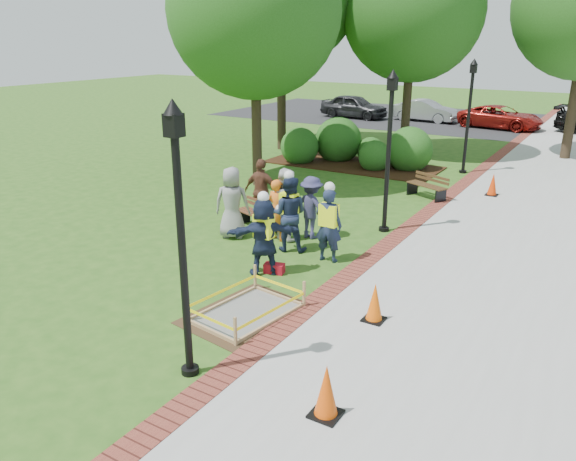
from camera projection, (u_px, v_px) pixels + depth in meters
The scene contains 33 objects.
ground at pixel (239, 287), 11.91m from camera, with size 100.00×100.00×0.00m, color #285116.
sidewalk at pixel (558, 206), 17.51m from camera, with size 6.00×60.00×0.02m, color #9E9E99.
brick_edging at pixel (454, 192), 19.10m from camera, with size 0.50×60.00×0.03m, color maroon.
mulch_bed at pixel (352, 165), 23.05m from camera, with size 7.00×3.00×0.05m, color #381E0F.
parking_lot at pixel (505, 124), 33.67m from camera, with size 36.00×12.00×0.01m, color black.
wet_concrete_pad at pixel (246, 303), 10.65m from camera, with size 2.01×2.52×0.55m.
bench_near at pixel (256, 220), 15.41m from camera, with size 1.49×0.90×0.77m.
bench_far at pixel (426, 191), 18.31m from camera, with size 1.47×1.00×0.76m.
cone_front at pixel (326, 392), 7.73m from camera, with size 0.42×0.42×0.82m.
cone_back at pixel (375, 303), 10.36m from camera, with size 0.39×0.39×0.77m.
cone_far at pixel (493, 185), 18.54m from camera, with size 0.38×0.38×0.76m.
toolbox at pixel (274, 268), 12.57m from camera, with size 0.44×0.24×0.22m, color #AF0D1F.
lamp_near at pixel (180, 224), 8.06m from camera, with size 0.28×0.28×4.26m.
lamp_mid at pixel (389, 140), 14.51m from camera, with size 0.28×0.28×4.26m.
lamp_far at pixel (469, 108), 20.96m from camera, with size 0.28×0.28×4.26m.
tree_left at pixel (254, 11), 18.19m from camera, with size 5.70×5.70×8.67m.
tree_back at pixel (413, 10), 23.16m from camera, with size 5.85×5.85×8.97m.
shrub_a at pixel (300, 163), 23.52m from camera, with size 1.59×1.59×1.59m, color #204C15.
shrub_b at pixel (338, 160), 24.04m from camera, with size 1.96×1.96×1.96m, color #204C15.
shrub_c at pixel (374, 170), 22.26m from camera, with size 1.26×1.26×1.26m, color #204C15.
shrub_d at pixel (408, 169), 22.33m from camera, with size 1.83×1.83×1.83m, color #204C15.
shrub_e at pixel (370, 162), 23.68m from camera, with size 1.12×1.12×1.12m, color #204C15.
casual_person_a at pixel (232, 203), 14.53m from camera, with size 0.71×0.60×1.88m.
casual_person_b at pixel (277, 210), 14.40m from camera, with size 0.56×0.41×1.61m.
casual_person_c at pixel (286, 204), 14.47m from camera, with size 0.68×0.53×1.87m.
casual_person_d at pixel (262, 192), 15.66m from camera, with size 0.61×0.42×1.84m.
casual_person_e at pixel (311, 208), 14.54m from camera, with size 0.57×0.40×1.65m.
hivis_worker_a at pixel (264, 234), 12.27m from camera, with size 0.66×0.64×1.91m.
hivis_worker_b at pixel (329, 223), 12.98m from camera, with size 0.60×0.41×1.92m.
hivis_worker_c at pixel (289, 212), 13.64m from camera, with size 0.69×0.56×2.02m.
parked_car_a at pixel (354, 118), 36.26m from camera, with size 4.93×2.14×1.61m, color #232426.
parked_car_b at pixel (424, 121), 34.82m from camera, with size 4.35×1.89×1.42m, color gray.
parked_car_c at pixel (499, 128), 32.13m from camera, with size 4.28×1.86×1.40m, color maroon.
Camera 1 is at (6.55, -8.72, 5.05)m, focal length 35.00 mm.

